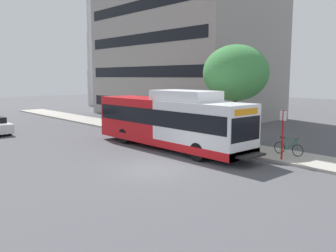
% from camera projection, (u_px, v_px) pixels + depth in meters
% --- Properties ---
extents(ground_plane, '(120.00, 120.00, 0.00)m').
position_uv_depth(ground_plane, '(76.00, 145.00, 23.33)').
color(ground_plane, '#4C4C51').
extents(sidewalk_curb, '(3.00, 56.00, 0.14)m').
position_uv_depth(sidewalk_curb, '(176.00, 136.00, 26.45)').
color(sidewalk_curb, '#A8A399').
rests_on(sidewalk_curb, ground).
extents(transit_bus, '(2.58, 12.25, 3.65)m').
position_uv_depth(transit_bus, '(169.00, 121.00, 22.11)').
color(transit_bus, white).
rests_on(transit_bus, ground).
extents(bus_stop_sign_pole, '(0.10, 0.36, 2.60)m').
position_uv_depth(bus_stop_sign_pole, '(283.00, 131.00, 18.61)').
color(bus_stop_sign_pole, red).
rests_on(bus_stop_sign_pole, sidewalk_curb).
extents(bicycle_parked, '(0.52, 1.76, 1.02)m').
position_uv_depth(bicycle_parked, '(289.00, 147.00, 19.82)').
color(bicycle_parked, black).
rests_on(bicycle_parked, sidewalk_curb).
extents(street_tree_near_stop, '(4.20, 4.20, 6.33)m').
position_uv_depth(street_tree_near_stop, '(236.00, 73.00, 22.91)').
color(street_tree_near_stop, '#4C3823').
rests_on(street_tree_near_stop, sidewalk_curb).
extents(lattice_comm_tower, '(1.10, 1.10, 24.23)m').
position_uv_depth(lattice_comm_tower, '(90.00, 53.00, 53.57)').
color(lattice_comm_tower, '#B7B7BC').
rests_on(lattice_comm_tower, ground).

